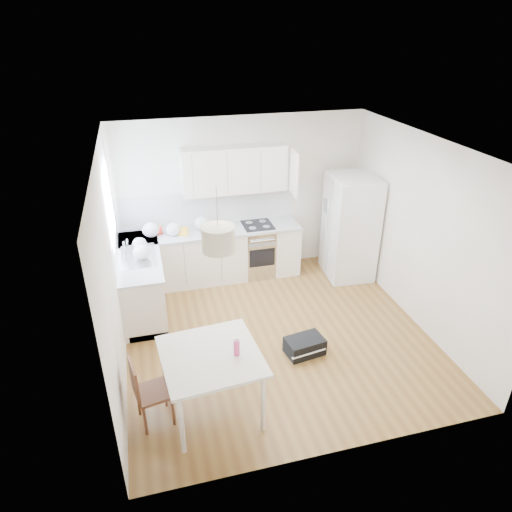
{
  "coord_description": "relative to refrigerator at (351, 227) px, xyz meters",
  "views": [
    {
      "loc": [
        -1.64,
        -5.07,
        4.03
      ],
      "look_at": [
        -0.2,
        0.4,
        1.09
      ],
      "focal_mm": 32.0,
      "sensor_mm": 36.0,
      "label": 1
    }
  ],
  "objects": [
    {
      "name": "wall_back",
      "position": [
        -1.74,
        0.7,
        0.46
      ],
      "size": [
        4.2,
        0.0,
        4.2
      ],
      "primitive_type": "plane",
      "rotation": [
        1.57,
        0.0,
        0.0
      ],
      "color": "silver",
      "rests_on": "floor"
    },
    {
      "name": "sink",
      "position": [
        -3.54,
        -0.25,
        0.03
      ],
      "size": [
        0.5,
        0.8,
        0.16
      ],
      "primitive_type": null,
      "color": "#BBBDC0",
      "rests_on": "counter_left"
    },
    {
      "name": "snack_red",
      "position": [
        -3.21,
        0.49,
        0.09
      ],
      "size": [
        0.16,
        0.1,
        0.11
      ],
      "primitive_type": "cube",
      "rotation": [
        0.0,
        0.0,
        -0.01
      ],
      "color": "red",
      "rests_on": "counter_back"
    },
    {
      "name": "dining_chair",
      "position": [
        -3.51,
        -2.58,
        -0.45
      ],
      "size": [
        0.43,
        0.43,
        0.87
      ],
      "primitive_type": null,
      "rotation": [
        0.0,
        0.0,
        0.19
      ],
      "color": "#512B18",
      "rests_on": "floor"
    },
    {
      "name": "window_glassblock",
      "position": [
        -3.82,
        -0.25,
        0.86
      ],
      "size": [
        0.02,
        1.0,
        1.0
      ],
      "primitive_type": "cube",
      "color": "#BFE0F9",
      "rests_on": "wall_left"
    },
    {
      "name": "grocery_bag_b",
      "position": [
        -2.95,
        0.35,
        0.14
      ],
      "size": [
        0.24,
        0.2,
        0.21
      ],
      "primitive_type": "ellipsoid",
      "color": "white",
      "rests_on": "counter_back"
    },
    {
      "name": "range_oven",
      "position": [
        -1.54,
        0.4,
        -0.45
      ],
      "size": [
        0.5,
        0.61,
        0.88
      ],
      "primitive_type": null,
      "color": "#BBBDC0",
      "rests_on": "floor"
    },
    {
      "name": "counter_back",
      "position": [
        -2.34,
        0.4,
        0.01
      ],
      "size": [
        3.02,
        0.64,
        0.04
      ],
      "primitive_type": "cube",
      "color": "silver",
      "rests_on": "cabinets_back"
    },
    {
      "name": "backsplash_back",
      "position": [
        -2.34,
        0.7,
        0.32
      ],
      "size": [
        3.0,
        0.01,
        0.58
      ],
      "primitive_type": "cube",
      "color": "white",
      "rests_on": "wall_back"
    },
    {
      "name": "gym_bag",
      "position": [
        -1.49,
        -1.9,
        -0.77
      ],
      "size": [
        0.55,
        0.4,
        0.23
      ],
      "primitive_type": "cube",
      "rotation": [
        0.0,
        0.0,
        0.16
      ],
      "color": "black",
      "rests_on": "floor"
    },
    {
      "name": "ceiling",
      "position": [
        -1.74,
        -1.4,
        1.81
      ],
      "size": [
        4.2,
        4.2,
        0.0
      ],
      "primitive_type": "plane",
      "rotation": [
        3.14,
        0.0,
        0.0
      ],
      "color": "white",
      "rests_on": "wall_back"
    },
    {
      "name": "snack_yellow",
      "position": [
        -2.8,
        0.35,
        0.09
      ],
      "size": [
        0.19,
        0.14,
        0.12
      ],
      "primitive_type": "cube",
      "rotation": [
        0.0,
        0.0,
        -0.22
      ],
      "color": "yellow",
      "rests_on": "counter_back"
    },
    {
      "name": "grocery_bag_a",
      "position": [
        -3.31,
        0.4,
        0.16
      ],
      "size": [
        0.27,
        0.23,
        0.24
      ],
      "primitive_type": "ellipsoid",
      "color": "white",
      "rests_on": "counter_back"
    },
    {
      "name": "wall_left",
      "position": [
        -3.84,
        -1.4,
        0.46
      ],
      "size": [
        0.0,
        4.2,
        4.2
      ],
      "primitive_type": "plane",
      "rotation": [
        1.57,
        0.0,
        1.57
      ],
      "color": "silver",
      "rests_on": "floor"
    },
    {
      "name": "grocery_bag_c",
      "position": [
        -2.48,
        0.47,
        0.15
      ],
      "size": [
        0.25,
        0.21,
        0.23
      ],
      "primitive_type": "ellipsoid",
      "color": "white",
      "rests_on": "counter_back"
    },
    {
      "name": "cabinets_back",
      "position": [
        -2.34,
        0.4,
        -0.45
      ],
      "size": [
        3.0,
        0.6,
        0.88
      ],
      "primitive_type": "cube",
      "color": "white",
      "rests_on": "floor"
    },
    {
      "name": "floor",
      "position": [
        -1.74,
        -1.4,
        -0.89
      ],
      "size": [
        4.2,
        4.2,
        0.0
      ],
      "primitive_type": "plane",
      "color": "brown",
      "rests_on": "ground"
    },
    {
      "name": "dining_table",
      "position": [
        -2.86,
        -2.61,
        -0.15
      ],
      "size": [
        1.13,
        1.13,
        0.83
      ],
      "rotation": [
        0.0,
        0.0,
        0.08
      ],
      "color": "beige",
      "rests_on": "floor"
    },
    {
      "name": "pendant_lamp",
      "position": [
        -2.72,
        -2.6,
        1.29
      ],
      "size": [
        0.36,
        0.36,
        0.25
      ],
      "primitive_type": "cylinder",
      "rotation": [
        0.0,
        0.0,
        -0.13
      ],
      "color": "beige",
      "rests_on": "ceiling"
    },
    {
      "name": "grocery_bag_d",
      "position": [
        -3.5,
        -0.03,
        0.13
      ],
      "size": [
        0.21,
        0.18,
        0.19
      ],
      "primitive_type": "ellipsoid",
      "color": "white",
      "rests_on": "counter_back"
    },
    {
      "name": "cabinets_left",
      "position": [
        -3.54,
        -0.2,
        -0.45
      ],
      "size": [
        0.6,
        1.8,
        0.88
      ],
      "primitive_type": "cube",
      "color": "white",
      "rests_on": "floor"
    },
    {
      "name": "upper_cabinets",
      "position": [
        -1.89,
        0.54,
        0.99
      ],
      "size": [
        1.7,
        0.32,
        0.75
      ],
      "primitive_type": "cube",
      "color": "white",
      "rests_on": "wall_back"
    },
    {
      "name": "refrigerator",
      "position": [
        0.0,
        0.0,
        0.0
      ],
      "size": [
        0.91,
        0.94,
        1.77
      ],
      "primitive_type": null,
      "rotation": [
        0.0,
        0.0,
        -0.07
      ],
      "color": "white",
      "rests_on": "floor"
    },
    {
      "name": "snack_orange",
      "position": [
        -2.22,
        0.42,
        0.1
      ],
      "size": [
        0.2,
        0.15,
        0.12
      ],
      "primitive_type": "cube",
      "rotation": [
        0.0,
        0.0,
        0.27
      ],
      "color": "orange",
      "rests_on": "counter_back"
    },
    {
      "name": "counter_left",
      "position": [
        -3.54,
        -0.2,
        0.01
      ],
      "size": [
        0.64,
        1.82,
        0.04
      ],
      "primitive_type": "cube",
      "color": "silver",
      "rests_on": "cabinets_left"
    },
    {
      "name": "grocery_bag_e",
      "position": [
        -3.48,
        -0.35,
        0.14
      ],
      "size": [
        0.24,
        0.21,
        0.22
      ],
      "primitive_type": "ellipsoid",
      "color": "white",
      "rests_on": "counter_left"
    },
    {
      "name": "drink_bottle",
      "position": [
        -2.59,
        -2.68,
        0.05
      ],
      "size": [
        0.07,
        0.07,
        0.23
      ],
      "primitive_type": "cylinder",
      "rotation": [
        0.0,
        0.0,
        0.09
      ],
      "color": "#D83C7D",
      "rests_on": "dining_table"
    },
    {
      "name": "wall_right",
      "position": [
        0.36,
        -1.4,
        0.46
      ],
      "size": [
        0.0,
        4.2,
        4.2
      ],
      "primitive_type": "plane",
      "rotation": [
        1.57,
        0.0,
        -1.57
      ],
      "color": "silver",
      "rests_on": "floor"
    },
    {
      "name": "backsplash_left",
      "position": [
        -3.83,
        -0.2,
        0.32
      ],
      "size": [
        0.01,
        1.8,
        0.58
      ],
      "primitive_type": "cube",
      "color": "white",
      "rests_on": "wall_left"
    }
  ]
}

